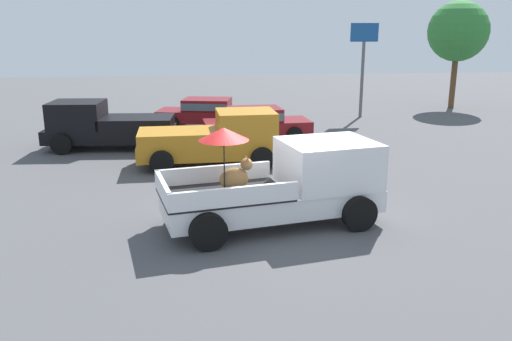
% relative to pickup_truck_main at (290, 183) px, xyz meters
% --- Properties ---
extents(ground_plane, '(80.00, 80.00, 0.00)m').
position_rel_pickup_truck_main_xyz_m(ground_plane, '(-0.44, -0.09, -0.96)').
color(ground_plane, '#4C4C4F').
extents(pickup_truck_main, '(5.31, 3.02, 2.36)m').
position_rel_pickup_truck_main_xyz_m(pickup_truck_main, '(0.00, 0.00, 0.00)').
color(pickup_truck_main, black).
rests_on(pickup_truck_main, ground).
extents(pickup_truck_red, '(4.85, 2.27, 1.80)m').
position_rel_pickup_truck_main_xyz_m(pickup_truck_red, '(-1.44, 5.60, -0.09)').
color(pickup_truck_red, black).
rests_on(pickup_truck_red, ground).
extents(pickup_truck_far, '(4.92, 2.45, 1.80)m').
position_rel_pickup_truck_main_xyz_m(pickup_truck_far, '(-5.52, 8.60, -0.09)').
color(pickup_truck_far, black).
rests_on(pickup_truck_far, ground).
extents(parked_sedan_near, '(4.41, 2.20, 1.33)m').
position_rel_pickup_truck_main_xyz_m(parked_sedan_near, '(0.36, 9.40, -0.22)').
color(parked_sedan_near, black).
rests_on(parked_sedan_near, ground).
extents(parked_sedan_far, '(4.58, 2.66, 1.33)m').
position_rel_pickup_truck_main_xyz_m(parked_sedan_far, '(-1.58, 12.46, -0.22)').
color(parked_sedan_far, black).
rests_on(parked_sedan_far, ground).
extents(motel_sign, '(1.40, 0.16, 4.69)m').
position_rel_pickup_truck_main_xyz_m(motel_sign, '(6.40, 14.38, 2.36)').
color(motel_sign, '#59595B').
rests_on(motel_sign, ground).
extents(tree_by_lot, '(3.32, 3.32, 5.93)m').
position_rel_pickup_truck_main_xyz_m(tree_by_lot, '(12.60, 16.85, 3.29)').
color(tree_by_lot, brown).
rests_on(tree_by_lot, ground).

